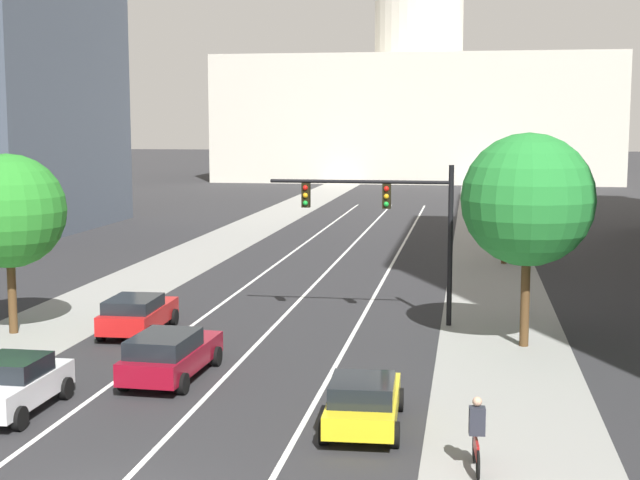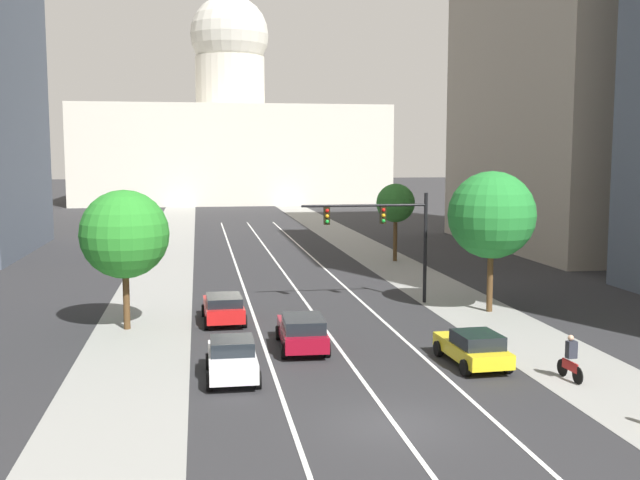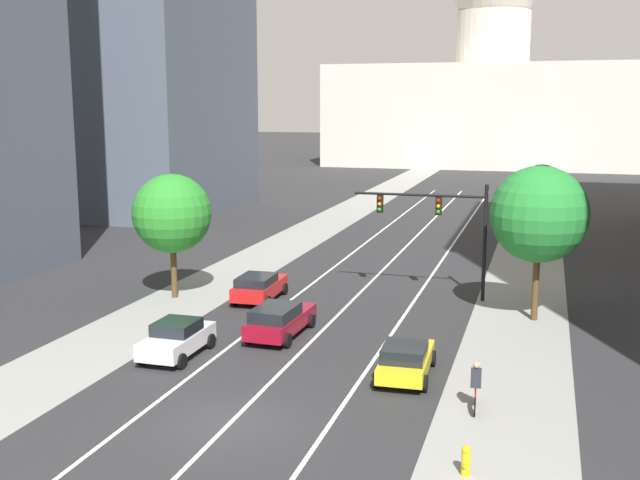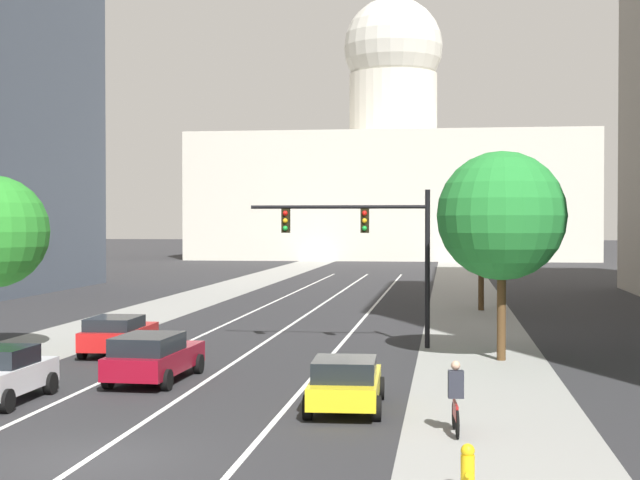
{
  "view_description": "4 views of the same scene",
  "coord_description": "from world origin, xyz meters",
  "px_view_note": "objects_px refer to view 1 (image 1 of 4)",
  "views": [
    {
      "loc": [
        7.38,
        -16.97,
        7.87
      ],
      "look_at": [
        0.95,
        22.33,
        2.74
      ],
      "focal_mm": 51.57,
      "sensor_mm": 36.0,
      "label": 1
    },
    {
      "loc": [
        -5.92,
        -21.81,
        8.39
      ],
      "look_at": [
        0.95,
        20.21,
        3.48
      ],
      "focal_mm": 41.89,
      "sensor_mm": 36.0,
      "label": 2
    },
    {
      "loc": [
        9.58,
        -21.94,
        10.42
      ],
      "look_at": [
        -2.12,
        17.58,
        3.0
      ],
      "focal_mm": 42.94,
      "sensor_mm": 36.0,
      "label": 3
    },
    {
      "loc": [
        7.43,
        -18.97,
        4.99
      ],
      "look_at": [
        1.89,
        22.3,
        4.17
      ],
      "focal_mm": 53.21,
      "sensor_mm": 36.0,
      "label": 4
    }
  ],
  "objects_px": {
    "car_white": "(13,384)",
    "street_tree_far_right": "(506,182)",
    "car_crimson": "(170,354)",
    "capitol_building": "(418,100)",
    "street_tree_mid_left": "(8,211)",
    "street_tree_near_right": "(528,200)",
    "car_yellow": "(364,401)",
    "cyclist": "(477,434)",
    "car_red": "(138,313)",
    "traffic_signal_mast": "(392,213)"
  },
  "relations": [
    {
      "from": "car_crimson",
      "to": "car_yellow",
      "type": "bearing_deg",
      "value": -117.28
    },
    {
      "from": "capitol_building",
      "to": "street_tree_far_right",
      "type": "bearing_deg",
      "value": -83.12
    },
    {
      "from": "traffic_signal_mast",
      "to": "car_crimson",
      "type": "bearing_deg",
      "value": -123.71
    },
    {
      "from": "capitol_building",
      "to": "car_white",
      "type": "height_order",
      "value": "capitol_building"
    },
    {
      "from": "cyclist",
      "to": "street_tree_mid_left",
      "type": "height_order",
      "value": "street_tree_mid_left"
    },
    {
      "from": "capitol_building",
      "to": "car_red",
      "type": "xyz_separation_m",
      "value": [
        -4.77,
        -96.99,
        -10.05
      ]
    },
    {
      "from": "car_yellow",
      "to": "street_tree_far_right",
      "type": "distance_m",
      "value": 29.54
    },
    {
      "from": "car_white",
      "to": "street_tree_near_right",
      "type": "bearing_deg",
      "value": -54.85
    },
    {
      "from": "car_white",
      "to": "street_tree_far_right",
      "type": "relative_size",
      "value": 0.66
    },
    {
      "from": "traffic_signal_mast",
      "to": "street_tree_near_right",
      "type": "relative_size",
      "value": 0.95
    },
    {
      "from": "street_tree_near_right",
      "to": "street_tree_far_right",
      "type": "distance_m",
      "value": 19.31
    },
    {
      "from": "cyclist",
      "to": "street_tree_near_right",
      "type": "xyz_separation_m",
      "value": [
        1.73,
        12.11,
        4.33
      ]
    },
    {
      "from": "car_crimson",
      "to": "car_red",
      "type": "relative_size",
      "value": 1.1
    },
    {
      "from": "car_white",
      "to": "street_tree_near_right",
      "type": "relative_size",
      "value": 0.53
    },
    {
      "from": "street_tree_far_right",
      "to": "car_yellow",
      "type": "bearing_deg",
      "value": -98.93
    },
    {
      "from": "street_tree_mid_left",
      "to": "car_white",
      "type": "bearing_deg",
      "value": -62.27
    },
    {
      "from": "capitol_building",
      "to": "car_white",
      "type": "bearing_deg",
      "value": -92.57
    },
    {
      "from": "car_yellow",
      "to": "street_tree_far_right",
      "type": "height_order",
      "value": "street_tree_far_right"
    },
    {
      "from": "car_white",
      "to": "cyclist",
      "type": "xyz_separation_m",
      "value": [
        12.42,
        -2.26,
        0.07
      ]
    },
    {
      "from": "car_white",
      "to": "street_tree_mid_left",
      "type": "bearing_deg",
      "value": 28.01
    },
    {
      "from": "traffic_signal_mast",
      "to": "street_tree_near_right",
      "type": "xyz_separation_m",
      "value": [
        4.97,
        -2.92,
        0.82
      ]
    },
    {
      "from": "car_yellow",
      "to": "car_crimson",
      "type": "relative_size",
      "value": 0.9
    },
    {
      "from": "car_white",
      "to": "car_crimson",
      "type": "bearing_deg",
      "value": -39.76
    },
    {
      "from": "car_red",
      "to": "traffic_signal_mast",
      "type": "height_order",
      "value": "traffic_signal_mast"
    },
    {
      "from": "car_white",
      "to": "street_tree_near_right",
      "type": "xyz_separation_m",
      "value": [
        14.15,
        9.86,
        4.4
      ]
    },
    {
      "from": "capitol_building",
      "to": "street_tree_mid_left",
      "type": "xyz_separation_m",
      "value": [
        -9.42,
        -97.65,
        -6.23
      ]
    },
    {
      "from": "cyclist",
      "to": "street_tree_far_right",
      "type": "relative_size",
      "value": 0.28
    },
    {
      "from": "cyclist",
      "to": "street_tree_mid_left",
      "type": "relative_size",
      "value": 0.26
    },
    {
      "from": "car_crimson",
      "to": "cyclist",
      "type": "bearing_deg",
      "value": -121.21
    },
    {
      "from": "capitol_building",
      "to": "street_tree_far_right",
      "type": "relative_size",
      "value": 8.58
    },
    {
      "from": "street_tree_far_right",
      "to": "car_white",
      "type": "bearing_deg",
      "value": -115.83
    },
    {
      "from": "car_white",
      "to": "car_crimson",
      "type": "relative_size",
      "value": 0.84
    },
    {
      "from": "cyclist",
      "to": "capitol_building",
      "type": "bearing_deg",
      "value": -0.09
    },
    {
      "from": "street_tree_near_right",
      "to": "street_tree_mid_left",
      "type": "distance_m",
      "value": 18.82
    },
    {
      "from": "street_tree_far_right",
      "to": "traffic_signal_mast",
      "type": "bearing_deg",
      "value": -106.75
    },
    {
      "from": "capitol_building",
      "to": "car_red",
      "type": "height_order",
      "value": "capitol_building"
    },
    {
      "from": "car_yellow",
      "to": "car_crimson",
      "type": "height_order",
      "value": "car_crimson"
    },
    {
      "from": "capitol_building",
      "to": "cyclist",
      "type": "distance_m",
      "value": 109.46
    },
    {
      "from": "street_tree_mid_left",
      "to": "car_yellow",
      "type": "bearing_deg",
      "value": -31.24
    },
    {
      "from": "car_crimson",
      "to": "street_tree_far_right",
      "type": "bearing_deg",
      "value": -21.36
    },
    {
      "from": "car_white",
      "to": "car_yellow",
      "type": "relative_size",
      "value": 0.93
    },
    {
      "from": "car_white",
      "to": "street_tree_far_right",
      "type": "xyz_separation_m",
      "value": [
        14.11,
        29.15,
        3.77
      ]
    },
    {
      "from": "street_tree_near_right",
      "to": "street_tree_mid_left",
      "type": "height_order",
      "value": "street_tree_near_right"
    },
    {
      "from": "street_tree_far_right",
      "to": "car_crimson",
      "type": "bearing_deg",
      "value": -113.31
    },
    {
      "from": "car_white",
      "to": "traffic_signal_mast",
      "type": "height_order",
      "value": "traffic_signal_mast"
    },
    {
      "from": "street_tree_far_right",
      "to": "street_tree_mid_left",
      "type": "bearing_deg",
      "value": -132.68
    },
    {
      "from": "car_white",
      "to": "street_tree_near_right",
      "type": "height_order",
      "value": "street_tree_near_right"
    },
    {
      "from": "car_crimson",
      "to": "street_tree_far_right",
      "type": "distance_m",
      "value": 27.88
    },
    {
      "from": "capitol_building",
      "to": "car_yellow",
      "type": "xyz_separation_m",
      "value": [
        4.78,
        -106.27,
        -10.1
      ]
    },
    {
      "from": "car_yellow",
      "to": "cyclist",
      "type": "bearing_deg",
      "value": -133.09
    }
  ]
}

